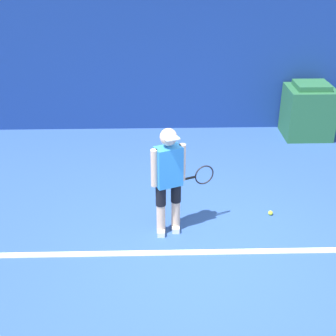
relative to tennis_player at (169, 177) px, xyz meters
name	(u,v)px	position (x,y,z in m)	size (l,w,h in m)	color
ground_plane	(204,251)	(0.44, -0.47, -0.84)	(24.00, 24.00, 0.00)	#2D5193
back_wall	(186,61)	(0.44, 3.75, 0.55)	(24.00, 0.10, 2.79)	navy
court_baseline	(204,252)	(0.44, -0.50, -0.84)	(21.60, 0.10, 0.01)	white
tennis_player	(169,177)	(0.00, 0.00, 0.00)	(0.85, 0.45, 1.53)	beige
tennis_ball	(270,213)	(1.49, 0.36, -0.81)	(0.07, 0.07, 0.07)	#D1E533
covered_chair	(308,111)	(2.83, 3.25, -0.32)	(0.91, 0.80, 1.09)	#28663D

